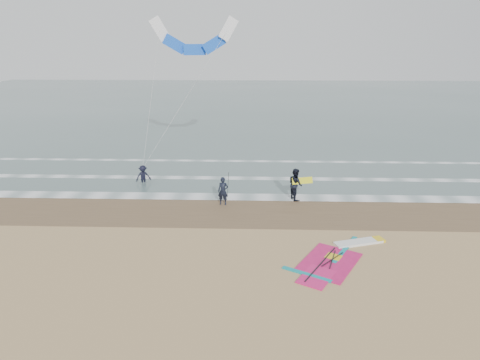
{
  "coord_description": "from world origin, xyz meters",
  "views": [
    {
      "loc": [
        -0.68,
        -16.87,
        9.43
      ],
      "look_at": [
        -1.4,
        5.0,
        2.2
      ],
      "focal_mm": 32.0,
      "sensor_mm": 36.0,
      "label": 1
    }
  ],
  "objects_px": {
    "person_walking": "(295,184)",
    "person_wading": "(143,172)",
    "windsurf_rig": "(338,257)",
    "surf_kite": "(194,40)",
    "person_standing": "(223,191)"
  },
  "relations": [
    {
      "from": "surf_kite",
      "to": "windsurf_rig",
      "type": "bearing_deg",
      "value": -60.77
    },
    {
      "from": "person_walking",
      "to": "surf_kite",
      "type": "distance_m",
      "value": 13.19
    },
    {
      "from": "person_standing",
      "to": "surf_kite",
      "type": "height_order",
      "value": "surf_kite"
    },
    {
      "from": "person_wading",
      "to": "surf_kite",
      "type": "xyz_separation_m",
      "value": [
        3.19,
        4.52,
        8.6
      ]
    },
    {
      "from": "person_walking",
      "to": "surf_kite",
      "type": "xyz_separation_m",
      "value": [
        -6.96,
        7.41,
        8.4
      ]
    },
    {
      "from": "windsurf_rig",
      "to": "person_standing",
      "type": "bearing_deg",
      "value": 131.79
    },
    {
      "from": "person_walking",
      "to": "person_wading",
      "type": "distance_m",
      "value": 10.55
    },
    {
      "from": "person_walking",
      "to": "person_standing",
      "type": "bearing_deg",
      "value": 80.25
    },
    {
      "from": "person_standing",
      "to": "person_walking",
      "type": "distance_m",
      "value": 4.49
    },
    {
      "from": "person_walking",
      "to": "windsurf_rig",
      "type": "bearing_deg",
      "value": 167.24
    },
    {
      "from": "person_walking",
      "to": "person_wading",
      "type": "bearing_deg",
      "value": 51.25
    },
    {
      "from": "person_walking",
      "to": "surf_kite",
      "type": "relative_size",
      "value": 0.2
    },
    {
      "from": "windsurf_rig",
      "to": "person_standing",
      "type": "relative_size",
      "value": 3.07
    },
    {
      "from": "surf_kite",
      "to": "person_wading",
      "type": "bearing_deg",
      "value": -125.19
    },
    {
      "from": "windsurf_rig",
      "to": "surf_kite",
      "type": "relative_size",
      "value": 0.52
    }
  ]
}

